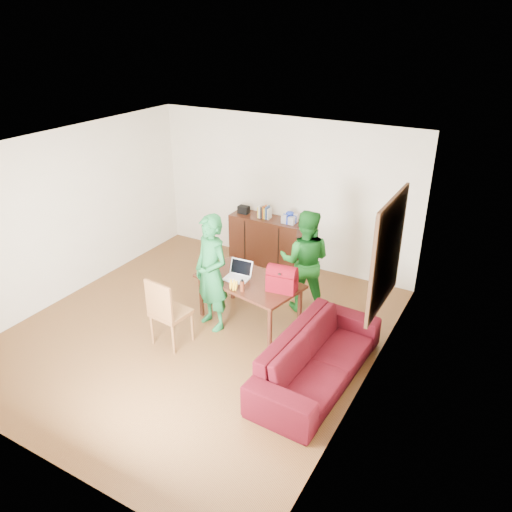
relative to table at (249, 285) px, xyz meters
The scene contains 10 objects.
room 0.98m from the table, 138.08° to the right, with size 5.20×5.70×2.90m.
table is the anchor object (origin of this frame).
chair 1.27m from the table, 123.97° to the right, with size 0.51×0.49×1.04m.
person_near 0.61m from the table, 139.83° to the right, with size 0.64×0.42×1.76m, color #145E2A.
person_far 0.97m from the table, 55.34° to the left, with size 0.80×0.62×1.64m, color #145C19.
laptop 0.23m from the table, 157.01° to the right, with size 0.37×0.27×0.25m.
bananas 0.39m from the table, 97.06° to the right, with size 0.17×0.11×0.06m, color gold, non-canonical shape.
bottle 0.38m from the table, 76.74° to the right, with size 0.06×0.06×0.18m, color #592614.
red_bag 0.60m from the table, ahead, with size 0.41×0.24×0.30m, color maroon.
sofa 1.62m from the table, 27.08° to the right, with size 2.24×0.87×0.65m, color #3D0809.
Camera 1 is at (3.79, -4.96, 4.19)m, focal length 35.00 mm.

